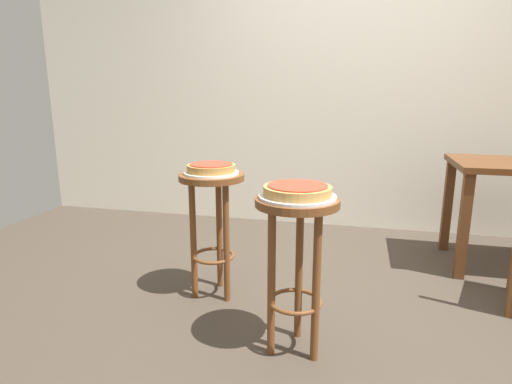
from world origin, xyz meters
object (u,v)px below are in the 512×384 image
object	(u,v)px
stool_foreground	(296,241)
serving_plate_middle	(211,173)
pizza_foreground	(298,190)
stool_middle	(212,208)
serving_plate_foreground	(297,197)
pizza_middle	(211,168)

from	to	relation	value
stool_foreground	serving_plate_middle	world-z (taller)	serving_plate_middle
pizza_foreground	stool_middle	distance (m)	0.74
stool_foreground	pizza_foreground	xyz separation A→B (m)	(-0.00, 0.00, 0.23)
serving_plate_foreground	serving_plate_middle	xyz separation A→B (m)	(-0.55, 0.44, 0.00)
stool_foreground	stool_middle	bearing A→B (deg)	141.14
pizza_foreground	stool_foreground	bearing A→B (deg)	-63.43
serving_plate_foreground	serving_plate_middle	world-z (taller)	same
stool_middle	pizza_middle	size ratio (longest dim) A/B	2.71
stool_middle	serving_plate_middle	xyz separation A→B (m)	(0.00, 0.00, 0.20)
serving_plate_middle	stool_foreground	bearing A→B (deg)	-38.86
stool_foreground	pizza_foreground	bearing A→B (deg)	116.57
pizza_middle	serving_plate_middle	bearing A→B (deg)	180.00
serving_plate_foreground	stool_middle	world-z (taller)	serving_plate_foreground
serving_plate_foreground	stool_middle	size ratio (longest dim) A/B	0.46
pizza_foreground	pizza_middle	world-z (taller)	same
stool_foreground	stool_middle	xyz separation A→B (m)	(-0.55, 0.44, 0.00)
serving_plate_middle	pizza_middle	world-z (taller)	pizza_middle
pizza_middle	serving_plate_foreground	bearing A→B (deg)	-38.86
stool_foreground	pizza_middle	size ratio (longest dim) A/B	2.71
stool_middle	pizza_middle	world-z (taller)	pizza_middle
pizza_foreground	serving_plate_foreground	bearing A→B (deg)	-90.00
stool_foreground	stool_middle	size ratio (longest dim) A/B	1.00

